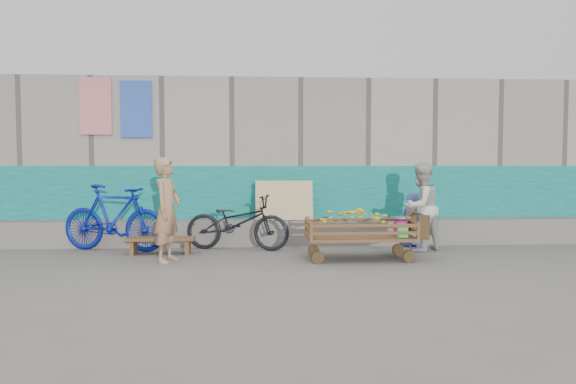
{
  "coord_description": "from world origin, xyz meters",
  "views": [
    {
      "loc": [
        -0.16,
        -6.69,
        1.42
      ],
      "look_at": [
        0.31,
        1.2,
        1.0
      ],
      "focal_mm": 32.0,
      "sensor_mm": 36.0,
      "label": 1
    }
  ],
  "objects": [
    {
      "name": "ground",
      "position": [
        0.0,
        0.0,
        0.0
      ],
      "size": [
        80.0,
        80.0,
        0.0
      ],
      "primitive_type": "plane",
      "color": "#605D59",
      "rests_on": "ground"
    },
    {
      "name": "bench",
      "position": [
        -1.7,
        1.51,
        0.2
      ],
      "size": [
        1.07,
        0.32,
        0.27
      ],
      "color": "brown",
      "rests_on": "ground"
    },
    {
      "name": "bicycle_blue",
      "position": [
        -2.52,
        1.85,
        0.55
      ],
      "size": [
        1.9,
        1.0,
        1.1
      ],
      "primitive_type": "imported",
      "rotation": [
        0.0,
        0.0,
        1.29
      ],
      "color": "#0A1C94",
      "rests_on": "ground"
    },
    {
      "name": "vendor_man",
      "position": [
        -1.48,
        0.84,
        0.77
      ],
      "size": [
        0.5,
        0.63,
        1.53
      ],
      "primitive_type": "imported",
      "rotation": [
        0.0,
        0.0,
        1.31
      ],
      "color": "#9E7551",
      "rests_on": "ground"
    },
    {
      "name": "woman",
      "position": [
        2.52,
        1.56,
        0.73
      ],
      "size": [
        0.89,
        0.84,
        1.45
      ],
      "primitive_type": "imported",
      "rotation": [
        0.0,
        0.0,
        3.68
      ],
      "color": "beige",
      "rests_on": "ground"
    },
    {
      "name": "banana_cart",
      "position": [
        1.34,
        0.88,
        0.5
      ],
      "size": [
        1.75,
        0.8,
        0.75
      ],
      "color": "brown",
      "rests_on": "ground"
    },
    {
      "name": "bicycle_dark",
      "position": [
        -0.5,
        1.85,
        0.46
      ],
      "size": [
        1.84,
        1.0,
        0.92
      ],
      "primitive_type": "imported",
      "rotation": [
        0.0,
        0.0,
        1.34
      ],
      "color": "black",
      "rests_on": "ground"
    },
    {
      "name": "building_wall",
      "position": [
        -0.0,
        4.05,
        1.47
      ],
      "size": [
        12.0,
        3.5,
        3.0
      ],
      "color": "gray",
      "rests_on": "ground"
    },
    {
      "name": "child",
      "position": [
        2.52,
        2.01,
        0.47
      ],
      "size": [
        0.47,
        0.32,
        0.94
      ],
      "primitive_type": "imported",
      "rotation": [
        0.0,
        0.0,
        3.09
      ],
      "color": "#485DB5",
      "rests_on": "ground"
    }
  ]
}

